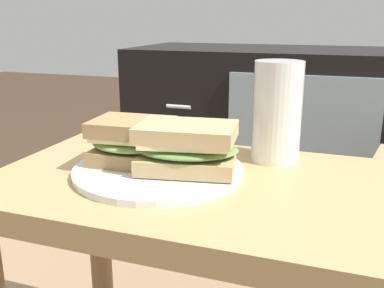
% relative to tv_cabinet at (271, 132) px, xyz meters
% --- Properties ---
extents(side_table, '(0.56, 0.36, 0.46)m').
position_rel_tv_cabinet_xyz_m(side_table, '(0.03, -0.95, 0.08)').
color(side_table, tan).
rests_on(side_table, ground).
extents(tv_cabinet, '(0.96, 0.46, 0.58)m').
position_rel_tv_cabinet_xyz_m(tv_cabinet, '(0.00, 0.00, 0.00)').
color(tv_cabinet, black).
rests_on(tv_cabinet, ground).
extents(area_rug, '(1.10, 0.64, 0.01)m').
position_rel_tv_cabinet_xyz_m(area_rug, '(-0.35, -0.56, -0.29)').
color(area_rug, brown).
rests_on(area_rug, ground).
extents(plate, '(0.25, 0.25, 0.01)m').
position_rel_tv_cabinet_xyz_m(plate, '(-0.02, -0.94, 0.17)').
color(plate, silver).
rests_on(plate, side_table).
extents(sandwich_front, '(0.13, 0.10, 0.07)m').
position_rel_tv_cabinet_xyz_m(sandwich_front, '(-0.06, -0.94, 0.21)').
color(sandwich_front, '#9E7A4C').
rests_on(sandwich_front, plate).
extents(sandwich_back, '(0.16, 0.12, 0.07)m').
position_rel_tv_cabinet_xyz_m(sandwich_back, '(0.03, -0.94, 0.21)').
color(sandwich_back, tan).
rests_on(sandwich_back, plate).
extents(beer_glass, '(0.08, 0.08, 0.16)m').
position_rel_tv_cabinet_xyz_m(beer_glass, '(0.13, -0.83, 0.24)').
color(beer_glass, silver).
rests_on(beer_glass, side_table).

